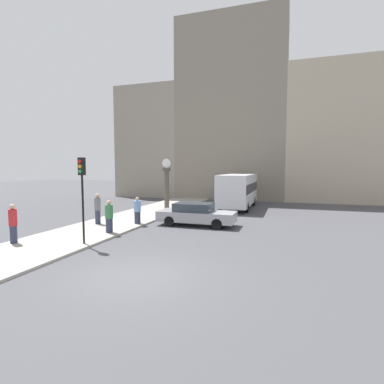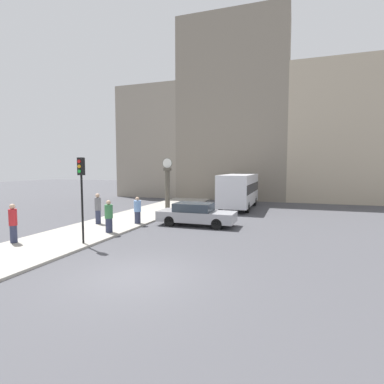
{
  "view_description": "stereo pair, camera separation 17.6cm",
  "coord_description": "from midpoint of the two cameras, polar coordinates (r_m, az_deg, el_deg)",
  "views": [
    {
      "loc": [
        4.51,
        -8.23,
        3.45
      ],
      "look_at": [
        -0.95,
        8.48,
        1.99
      ],
      "focal_mm": 28.0,
      "sensor_mm": 36.0,
      "label": 1
    },
    {
      "loc": [
        4.68,
        -8.18,
        3.45
      ],
      "look_at": [
        -0.95,
        8.48,
        1.99
      ],
      "focal_mm": 28.0,
      "sensor_mm": 36.0,
      "label": 2
    }
  ],
  "objects": [
    {
      "name": "pedestrian_blue_stripe",
      "position": [
        18.11,
        -10.07,
        -3.48
      ],
      "size": [
        0.42,
        0.42,
        1.58
      ],
      "color": "#2D334C",
      "rests_on": "sidewalk_corner"
    },
    {
      "name": "pedestrian_red_top",
      "position": [
        15.43,
        -30.64,
        -5.12
      ],
      "size": [
        0.34,
        0.34,
        1.74
      ],
      "color": "#2D334C",
      "rests_on": "sidewalk_corner"
    },
    {
      "name": "traffic_light_near",
      "position": [
        13.79,
        -19.97,
        1.76
      ],
      "size": [
        0.26,
        0.24,
        3.76
      ],
      "color": "black",
      "rests_on": "sidewalk_corner"
    },
    {
      "name": "street_clock",
      "position": [
        23.76,
        -4.49,
        1.3
      ],
      "size": [
        0.81,
        0.49,
        4.07
      ],
      "color": "#4C473D",
      "rests_on": "sidewalk_corner"
    },
    {
      "name": "pedestrian_green_hoodie",
      "position": [
        15.95,
        -15.26,
        -4.54
      ],
      "size": [
        0.41,
        0.41,
        1.66
      ],
      "color": "#2D334C",
      "rests_on": "sidewalk_corner"
    },
    {
      "name": "building_row",
      "position": [
        33.61,
        10.72,
        12.51
      ],
      "size": [
        29.9,
        5.0,
        19.21
      ],
      "color": "gray",
      "rests_on": "ground_plane"
    },
    {
      "name": "sidewalk_corner",
      "position": [
        21.64,
        -9.54,
        -4.35
      ],
      "size": [
        3.94,
        25.22,
        0.1
      ],
      "primitive_type": "cube",
      "color": "#A39E93",
      "rests_on": "ground_plane"
    },
    {
      "name": "pedestrian_grey_jacket",
      "position": [
        18.52,
        -17.23,
        -3.02
      ],
      "size": [
        0.36,
        0.36,
        1.8
      ],
      "color": "#2D334C",
      "rests_on": "sidewalk_corner"
    },
    {
      "name": "sedan_car",
      "position": [
        17.73,
        1.05,
        -4.23
      ],
      "size": [
        4.55,
        1.74,
        1.34
      ],
      "color": "#9E9EA3",
      "rests_on": "ground_plane"
    },
    {
      "name": "ground_plane",
      "position": [
        10.02,
        -10.31,
        -15.46
      ],
      "size": [
        120.0,
        120.0,
        0.0
      ],
      "primitive_type": "plane",
      "color": "#47474C"
    },
    {
      "name": "bus_distant",
      "position": [
        25.35,
        9.15,
        0.55
      ],
      "size": [
        2.34,
        7.22,
        2.84
      ],
      "color": "silver",
      "rests_on": "ground_plane"
    }
  ]
}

